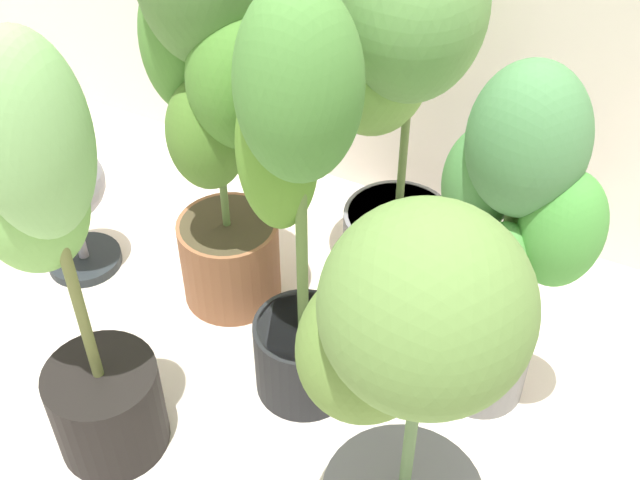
{
  "coord_description": "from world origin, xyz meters",
  "views": [
    {
      "loc": [
        0.51,
        -0.81,
        1.41
      ],
      "look_at": [
        -0.01,
        0.19,
        0.41
      ],
      "focal_mm": 46.15,
      "sensor_mm": 36.0,
      "label": 1
    }
  ],
  "objects_px": {
    "potted_plant_back_left": "(213,84)",
    "potted_plant_back_right": "(512,231)",
    "floor_fan": "(67,192)",
    "potted_plant_center": "(295,190)",
    "potted_plant_front_right": "(404,398)",
    "potted_plant_front_left": "(61,265)",
    "potted_plant_back_center": "(398,84)"
  },
  "relations": [
    {
      "from": "potted_plant_back_center",
      "to": "potted_plant_front_right",
      "type": "relative_size",
      "value": 1.13
    },
    {
      "from": "potted_plant_front_left",
      "to": "potted_plant_front_right",
      "type": "bearing_deg",
      "value": 1.85
    },
    {
      "from": "potted_plant_back_center",
      "to": "potted_plant_back_left",
      "type": "distance_m",
      "value": 0.38
    },
    {
      "from": "potted_plant_back_left",
      "to": "potted_plant_back_center",
      "type": "bearing_deg",
      "value": 37.59
    },
    {
      "from": "potted_plant_back_left",
      "to": "potted_plant_front_left",
      "type": "height_order",
      "value": "potted_plant_back_left"
    },
    {
      "from": "potted_plant_back_center",
      "to": "floor_fan",
      "type": "bearing_deg",
      "value": -155.92
    },
    {
      "from": "potted_plant_back_center",
      "to": "potted_plant_front_left",
      "type": "xyz_separation_m",
      "value": [
        -0.32,
        -0.68,
        -0.07
      ]
    },
    {
      "from": "potted_plant_back_left",
      "to": "potted_plant_front_right",
      "type": "height_order",
      "value": "potted_plant_back_left"
    },
    {
      "from": "potted_plant_back_left",
      "to": "potted_plant_back_right",
      "type": "xyz_separation_m",
      "value": [
        0.62,
        -0.0,
        -0.13
      ]
    },
    {
      "from": "potted_plant_center",
      "to": "potted_plant_front_left",
      "type": "relative_size",
      "value": 1.0
    },
    {
      "from": "potted_plant_back_center",
      "to": "potted_plant_front_right",
      "type": "distance_m",
      "value": 0.73
    },
    {
      "from": "potted_plant_back_center",
      "to": "potted_plant_back_left",
      "type": "xyz_separation_m",
      "value": [
        -0.3,
        -0.23,
        0.04
      ]
    },
    {
      "from": "potted_plant_back_center",
      "to": "potted_plant_back_right",
      "type": "distance_m",
      "value": 0.41
    },
    {
      "from": "potted_plant_back_center",
      "to": "potted_plant_back_right",
      "type": "height_order",
      "value": "potted_plant_back_center"
    },
    {
      "from": "potted_plant_back_center",
      "to": "potted_plant_back_left",
      "type": "bearing_deg",
      "value": -142.41
    },
    {
      "from": "potted_plant_back_right",
      "to": "floor_fan",
      "type": "bearing_deg",
      "value": -175.65
    },
    {
      "from": "floor_fan",
      "to": "potted_plant_front_left",
      "type": "bearing_deg",
      "value": 9.53
    },
    {
      "from": "potted_plant_back_left",
      "to": "floor_fan",
      "type": "height_order",
      "value": "potted_plant_back_left"
    },
    {
      "from": "potted_plant_back_left",
      "to": "potted_plant_center",
      "type": "relative_size",
      "value": 1.12
    },
    {
      "from": "potted_plant_front_right",
      "to": "potted_plant_front_left",
      "type": "distance_m",
      "value": 0.61
    },
    {
      "from": "potted_plant_back_left",
      "to": "potted_plant_front_left",
      "type": "xyz_separation_m",
      "value": [
        -0.02,
        -0.45,
        -0.11
      ]
    },
    {
      "from": "potted_plant_front_left",
      "to": "potted_plant_back_left",
      "type": "bearing_deg",
      "value": 87.48
    },
    {
      "from": "potted_plant_center",
      "to": "floor_fan",
      "type": "height_order",
      "value": "potted_plant_center"
    },
    {
      "from": "floor_fan",
      "to": "potted_plant_center",
      "type": "bearing_deg",
      "value": 48.4
    },
    {
      "from": "potted_plant_back_left",
      "to": "potted_plant_center",
      "type": "xyz_separation_m",
      "value": [
        0.26,
        -0.15,
        -0.06
      ]
    },
    {
      "from": "potted_plant_back_center",
      "to": "potted_plant_back_right",
      "type": "xyz_separation_m",
      "value": [
        0.32,
        -0.23,
        -0.09
      ]
    },
    {
      "from": "potted_plant_center",
      "to": "potted_plant_front_right",
      "type": "relative_size",
      "value": 1.15
    },
    {
      "from": "potted_plant_back_right",
      "to": "potted_plant_back_center",
      "type": "bearing_deg",
      "value": 144.77
    },
    {
      "from": "potted_plant_back_center",
      "to": "potted_plant_center",
      "type": "distance_m",
      "value": 0.38
    },
    {
      "from": "floor_fan",
      "to": "potted_plant_front_right",
      "type": "bearing_deg",
      "value": 35.26
    },
    {
      "from": "potted_plant_back_center",
      "to": "potted_plant_front_left",
      "type": "height_order",
      "value": "potted_plant_front_left"
    },
    {
      "from": "potted_plant_back_right",
      "to": "potted_plant_back_left",
      "type": "bearing_deg",
      "value": 179.98
    }
  ]
}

